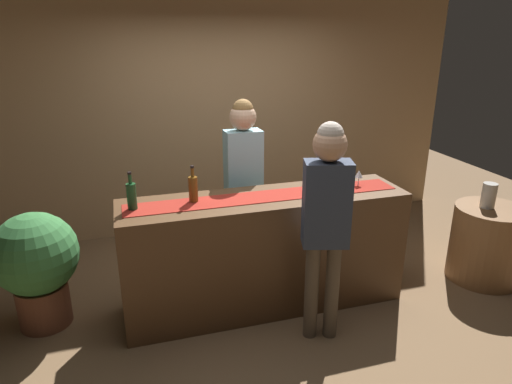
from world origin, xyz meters
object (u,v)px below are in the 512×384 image
round_side_table (487,243)px  potted_plant_tall (37,263)px  wine_bottle_clear (338,173)px  wine_bottle_amber (193,189)px  customer_sipping (326,211)px  wine_glass_near_customer (316,183)px  vase_on_side_table (489,196)px  wine_bottle_green (132,196)px  bartender (243,170)px  wine_glass_mid_counter (359,174)px

round_side_table → potted_plant_tall: size_ratio=0.75×
wine_bottle_clear → wine_bottle_amber: same height
wine_bottle_amber → customer_sipping: customer_sipping is taller
wine_glass_near_customer → vase_on_side_table: bearing=-2.1°
wine_bottle_clear → vase_on_side_table: size_ratio=1.26×
wine_bottle_green → customer_sipping: customer_sipping is taller
bartender → wine_glass_mid_counter: bearing=147.6°
bartender → wine_bottle_green: bearing=27.2°
wine_bottle_clear → vase_on_side_table: bearing=-9.6°
wine_bottle_clear → wine_bottle_amber: (-1.30, -0.04, 0.00)m
wine_bottle_amber → vase_on_side_table: size_ratio=1.26×
wine_bottle_green → wine_bottle_amber: bearing=3.7°
vase_on_side_table → bartender: bearing=161.5°
customer_sipping → round_side_table: bearing=26.7°
wine_bottle_green → round_side_table: size_ratio=0.41×
wine_bottle_amber → vase_on_side_table: wine_bottle_amber is taller
wine_bottle_clear → customer_sipping: bearing=-122.7°
vase_on_side_table → potted_plant_tall: potted_plant_tall is taller
bartender → round_side_table: size_ratio=2.37×
bartender → vase_on_side_table: size_ratio=7.29×
wine_glass_near_customer → wine_glass_mid_counter: size_ratio=1.00×
round_side_table → vase_on_side_table: bearing=143.8°
wine_bottle_green → wine_bottle_amber: same height
round_side_table → wine_glass_near_customer: bearing=176.8°
wine_glass_near_customer → round_side_table: 1.96m
wine_bottle_green → bartender: bearing=28.4°
wine_bottle_clear → wine_bottle_amber: size_ratio=1.00×
bartender → customer_sipping: (0.32, -1.14, -0.01)m
wine_glass_near_customer → wine_glass_mid_counter: (0.47, 0.12, 0.00)m
wine_bottle_clear → vase_on_side_table: 1.50m
wine_bottle_clear → wine_glass_mid_counter: bearing=-20.3°
customer_sipping → potted_plant_tall: (-2.13, 0.81, -0.51)m
customer_sipping → potted_plant_tall: bearing=175.1°
wine_bottle_clear → wine_glass_near_customer: (-0.30, -0.18, -0.01)m
wine_bottle_amber → customer_sipping: 1.07m
wine_bottle_amber → customer_sipping: bearing=-34.9°
bartender → round_side_table: 2.48m
wine_glass_mid_counter → wine_bottle_amber: bearing=179.2°
wine_bottle_clear → potted_plant_tall: 2.62m
wine_bottle_amber → round_side_table: size_ratio=0.41×
customer_sipping → vase_on_side_table: customer_sipping is taller
wine_bottle_amber → potted_plant_tall: (-1.26, 0.19, -0.57)m
customer_sipping → round_side_table: customer_sipping is taller
wine_bottle_amber → customer_sipping: size_ratio=0.17×
potted_plant_tall → wine_glass_mid_counter: bearing=-4.5°
wine_bottle_amber → wine_bottle_green: bearing=-176.3°
wine_bottle_amber → vase_on_side_table: bearing=-4.3°
vase_on_side_table → potted_plant_tall: 4.04m
round_side_table → wine_glass_mid_counter: bearing=170.6°
wine_bottle_green → wine_glass_mid_counter: 1.94m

